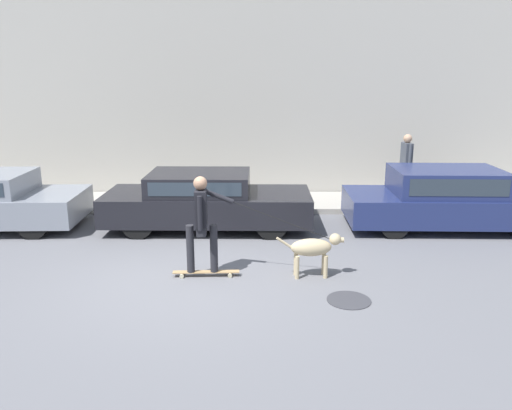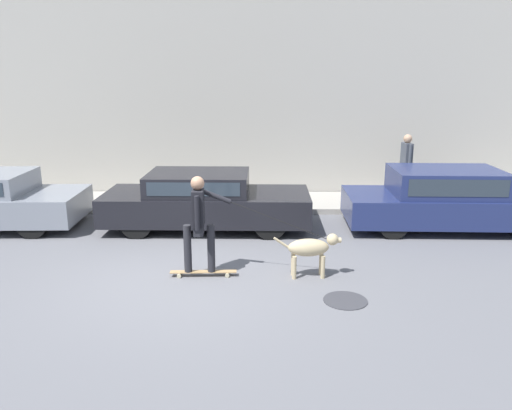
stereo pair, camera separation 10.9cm
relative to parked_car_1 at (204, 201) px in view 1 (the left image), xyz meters
name	(u,v)px [view 1 (the left image)]	position (x,y,z in m)	size (l,w,h in m)	color
ground_plane	(185,280)	(-0.04, -2.90, -0.61)	(36.00, 36.00, 0.00)	slate
back_wall	(212,100)	(-0.04, 3.15, 2.01)	(32.00, 0.30, 5.23)	#ADA89E
sidewalk_curb	(211,202)	(-0.04, 2.04, -0.54)	(30.00, 1.88, 0.13)	#A39E93
parked_car_1	(204,201)	(0.00, 0.00, 0.00)	(4.44, 1.78, 1.23)	black
parked_car_2	(448,200)	(5.30, 0.00, 0.02)	(4.61, 1.84, 1.32)	black
dog	(312,248)	(2.03, -2.76, -0.12)	(1.12, 0.33, 0.74)	tan
skateboarder	(200,220)	(0.21, -2.75, 0.37)	(2.68, 0.52, 1.69)	beige
pedestrian_with_bag	(404,164)	(4.87, 1.91, 0.48)	(0.22, 0.65, 1.70)	brown
manhole_cover	(347,300)	(2.46, -3.68, -0.60)	(0.65, 0.65, 0.01)	#38383D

